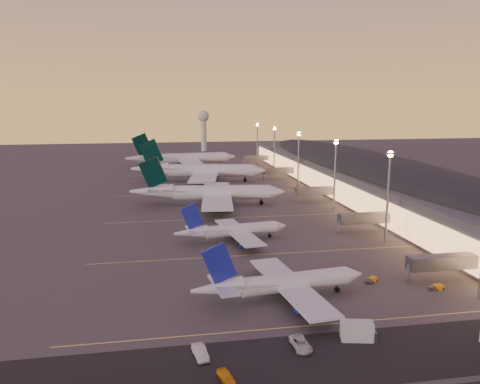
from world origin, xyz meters
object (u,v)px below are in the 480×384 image
at_px(radar_tower, 204,124).
at_px(service_van_c, 301,344).
at_px(airliner_wide_near, 208,193).
at_px(catering_truck_a, 359,332).
at_px(airliner_wide_mid, 198,171).
at_px(baggage_tug_b, 372,280).
at_px(airliner_narrow_north, 232,231).
at_px(airliner_narrow_south, 281,283).
at_px(service_van_b, 226,377).
at_px(service_van_a, 200,352).
at_px(baggage_tug_a, 437,287).
at_px(airliner_wide_far, 182,158).

xyz_separation_m(radar_tower, service_van_c, (-15.10, -312.10, -21.11)).
bearing_deg(airliner_wide_near, catering_truck_a, -76.00).
xyz_separation_m(airliner_wide_near, radar_tower, (18.38, 203.46, 16.99)).
bearing_deg(airliner_wide_mid, catering_truck_a, -75.68).
bearing_deg(baggage_tug_b, service_van_c, -172.17).
bearing_deg(catering_truck_a, service_van_c, -163.09).
height_order(airliner_wide_mid, catering_truck_a, airliner_wide_mid).
height_order(airliner_narrow_north, service_van_c, airliner_narrow_north).
distance_m(airliner_narrow_north, baggage_tug_b, 44.14).
bearing_deg(airliner_narrow_south, service_van_c, -102.02).
relative_size(airliner_wide_near, service_van_b, 14.06).
xyz_separation_m(service_van_a, service_van_c, (16.18, -0.09, -0.06)).
xyz_separation_m(service_van_a, service_van_b, (3.04, -7.21, -0.10)).
height_order(airliner_narrow_south, service_van_c, airliner_narrow_south).
bearing_deg(airliner_wide_near, radar_tower, 91.69).
relative_size(airliner_wide_mid, radar_tower, 2.06).
bearing_deg(airliner_narrow_south, airliner_wide_near, 86.24).
bearing_deg(airliner_narrow_north, baggage_tug_b, -63.16).
height_order(airliner_narrow_south, airliner_wide_near, airliner_wide_near).
bearing_deg(catering_truck_a, baggage_tug_a, 46.84).
bearing_deg(airliner_wide_mid, airliner_wide_far, 105.95).
bearing_deg(radar_tower, catering_truck_a, -90.89).
relative_size(airliner_narrow_north, airliner_wide_far, 0.50).
xyz_separation_m(airliner_narrow_south, baggage_tug_a, (33.86, -0.74, -2.93)).
relative_size(radar_tower, service_van_c, 5.94).
bearing_deg(airliner_narrow_south, radar_tower, 80.46).
xyz_separation_m(radar_tower, baggage_tug_b, (8.71, -287.71, -21.43)).
relative_size(airliner_narrow_south, service_van_b, 8.66).
distance_m(airliner_wide_near, service_van_c, 108.76).
bearing_deg(baggage_tug_b, radar_tower, 53.86).
bearing_deg(service_van_a, baggage_tug_a, 9.54).
height_order(baggage_tug_a, service_van_a, service_van_a).
relative_size(service_van_b, service_van_c, 0.77).
xyz_separation_m(baggage_tug_b, service_van_c, (-23.80, -24.39, 0.31)).
bearing_deg(airliner_narrow_north, airliner_wide_near, 83.56).
xyz_separation_m(airliner_wide_far, catering_truck_a, (17.96, -215.98, -3.98)).
bearing_deg(airliner_wide_near, service_van_a, -89.93).
relative_size(airliner_narrow_south, service_van_c, 6.67).
distance_m(airliner_wide_mid, airliner_wide_far, 53.05).
distance_m(catering_truck_a, service_van_a, 26.45).
height_order(catering_truck_a, service_van_b, catering_truck_a).
distance_m(airliner_wide_near, baggage_tug_a, 98.55).
bearing_deg(service_van_b, baggage_tug_a, 13.80).
relative_size(radar_tower, baggage_tug_b, 9.64).
distance_m(airliner_narrow_south, airliner_wide_near, 89.88).
bearing_deg(baggage_tug_b, catering_truck_a, -157.77).
distance_m(airliner_narrow_north, baggage_tug_a, 56.31).
height_order(catering_truck_a, service_van_a, catering_truck_a).
bearing_deg(service_van_b, airliner_wide_near, 71.49).
bearing_deg(airliner_narrow_north, airliner_wide_mid, 81.90).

